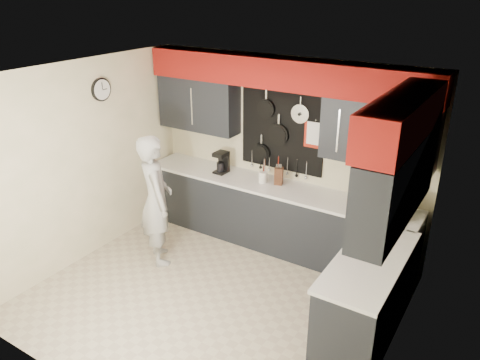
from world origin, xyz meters
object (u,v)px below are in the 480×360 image
Objects in this scene: coffee_maker at (222,162)px; utensil_crock at (263,177)px; knife_block at (279,176)px; person at (156,200)px; microwave at (386,202)px.

utensil_crock is at bearing 0.55° from coffee_maker.
utensil_crock is at bearing 178.63° from knife_block.
utensil_crock is 1.47m from person.
knife_block is at bearing 16.06° from utensil_crock.
utensil_crock is at bearing 170.33° from microwave.
person reaches higher than microwave.
coffee_maker reaches higher than utensil_crock.
coffee_maker is 1.19m from person.
microwave reaches higher than knife_block.
utensil_crock is 0.09× the size of person.
knife_block is at bearing -95.22° from person.
microwave is 2.18× the size of knife_block.
utensil_crock is 0.69m from coffee_maker.
knife_block is 1.66m from person.
person is at bearing -129.13° from utensil_crock.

